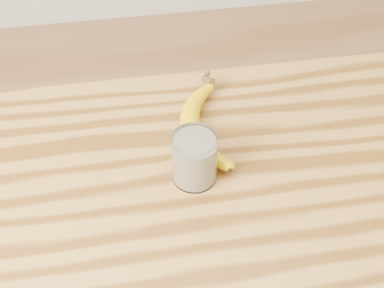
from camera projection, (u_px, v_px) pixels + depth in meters
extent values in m
cube|color=olive|center=(157.00, 235.00, 0.92)|extent=(1.20, 0.80, 0.04)
cylinder|color=brown|center=(338.00, 198.00, 1.53)|extent=(0.06, 0.06, 0.86)
cylinder|color=white|center=(195.00, 158.00, 0.94)|extent=(0.08, 0.08, 0.10)
torus|color=white|center=(195.00, 139.00, 0.91)|extent=(0.08, 0.08, 0.00)
cylinder|color=beige|center=(195.00, 160.00, 0.95)|extent=(0.08, 0.08, 0.09)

